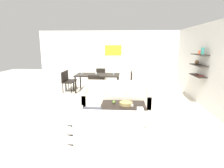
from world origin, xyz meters
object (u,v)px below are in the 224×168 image
dining_chair_right_far (129,79)px  candle_jar (132,105)px  dining_chair_left_far (69,79)px  decorative_bowl (126,103)px  apple_on_coffee_table (114,102)px  dining_chair_foot (94,84)px  wine_glass_left_near (81,72)px  loveseat_white (108,127)px  wine_glass_right_far (114,71)px  sofa_beige (117,96)px  coffee_table (123,112)px  wine_glass_foot (96,73)px  dining_chair_right_near (129,81)px  dining_table (98,76)px  wine_glass_right_near (113,73)px  dining_chair_left_near (66,81)px  wine_glass_left_far (82,71)px  dining_chair_head (100,76)px

dining_chair_right_far → candle_jar: bearing=-89.4°
dining_chair_left_far → decorative_bowl: bearing=-50.4°
apple_on_coffee_table → dining_chair_left_far: size_ratio=0.09×
dining_chair_foot → wine_glass_left_near: (-0.70, 0.77, 0.36)m
dining_chair_right_far → loveseat_white: bearing=-97.0°
dining_chair_left_far → apple_on_coffee_table: bearing=-53.4°
decorative_bowl → wine_glass_right_far: bearing=99.8°
sofa_beige → candle_jar: size_ratio=31.80×
coffee_table → decorative_bowl: decorative_bowl is taller
coffee_table → wine_glass_foot: (-1.14, 2.49, 0.68)m
decorative_bowl → apple_on_coffee_table: (-0.35, 0.11, -0.01)m
decorative_bowl → dining_chair_right_near: size_ratio=0.43×
decorative_bowl → dining_table: dining_table is taller
sofa_beige → wine_glass_left_near: size_ratio=13.19×
wine_glass_right_near → dining_chair_left_near: bearing=-177.2°
sofa_beige → loveseat_white: size_ratio=1.43×
wine_glass_foot → coffee_table: bearing=-65.3°
wine_glass_left_far → wine_glass_right_near: bearing=-9.9°
sofa_beige → decorative_bowl: size_ratio=5.84×
wine_glass_foot → wine_glass_right_near: wine_glass_foot is taller
wine_glass_right_near → wine_glass_foot: bearing=-156.1°
dining_chair_foot → dining_chair_head: same height
dining_chair_right_near → dining_chair_right_far: 0.44m
dining_chair_left_near → dining_chair_foot: 1.51m
candle_jar → dining_table: bearing=114.7°
decorative_bowl → candle_jar: bearing=-35.2°
candle_jar → apple_on_coffee_table: apple_on_coffee_table is taller
dining_chair_foot → wine_glass_foot: size_ratio=5.18×
apple_on_coffee_table → wine_glass_foot: wine_glass_foot is taller
dining_chair_left_near → wine_glass_right_near: 2.08m
loveseat_white → dining_chair_left_far: (-2.17, 4.34, 0.21)m
sofa_beige → dining_chair_right_near: 1.62m
wine_glass_left_near → wine_glass_left_far: wine_glass_left_near is taller
apple_on_coffee_table → dining_chair_right_far: dining_chair_right_far is taller
dining_chair_left_near → wine_glass_left_far: 0.82m
loveseat_white → wine_glass_left_near: size_ratio=9.25×
dining_chair_left_near → dining_chair_right_near: bearing=0.0°
apple_on_coffee_table → wine_glass_right_far: bearing=93.4°
dining_chair_right_far → wine_glass_left_near: wine_glass_left_near is taller
dining_table → wine_glass_foot: size_ratio=11.12×
decorative_bowl → apple_on_coffee_table: bearing=162.4°
sofa_beige → wine_glass_foot: (-0.91, 1.33, 0.58)m
dining_chair_left_far → wine_glass_right_near: 2.10m
dining_chair_foot → candle_jar: bearing=-56.7°
dining_chair_head → dining_chair_left_far: bearing=-153.4°
dining_chair_head → coffee_table: bearing=-73.3°
dining_table → dining_chair_foot: size_ratio=2.15×
wine_glass_right_near → wine_glass_right_far: bearing=90.0°
coffee_table → dining_chair_right_far: dining_chair_right_far is taller
dining_chair_right_near → wine_glass_left_near: (-2.05, 0.10, 0.36)m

